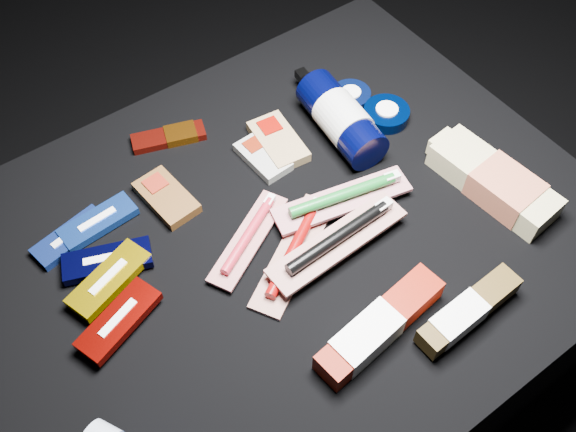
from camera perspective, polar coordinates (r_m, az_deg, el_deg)
ground at (r=1.35m, az=-0.27°, el=-10.96°), size 3.00×3.00×0.00m
cloth_table at (r=1.17m, az=-0.31°, el=-6.91°), size 0.98×0.78×0.40m
luna_bar_0 at (r=1.04m, az=-18.77°, el=-1.77°), size 0.13×0.07×0.02m
luna_bar_1 at (r=1.04m, az=-16.52°, el=-0.50°), size 0.12×0.05×0.02m
luna_bar_2 at (r=1.00m, az=-15.75°, el=-3.83°), size 0.14×0.09×0.02m
luna_bar_3 at (r=0.98m, az=-15.60°, el=-5.45°), size 0.14×0.09×0.02m
luna_bar_4 at (r=0.94m, az=-14.79°, el=-8.95°), size 0.14×0.09×0.02m
clif_bar_0 at (r=1.05m, az=-10.89°, el=1.79°), size 0.07×0.12×0.02m
clif_bar_1 at (r=1.09m, az=-2.37°, el=5.40°), size 0.06×0.10×0.02m
clif_bar_2 at (r=1.11m, az=-1.00°, el=6.81°), size 0.08×0.12×0.02m
power_bar at (r=1.14m, az=-10.21°, el=7.01°), size 0.13×0.08×0.02m
lotion_bottle at (r=1.11m, az=4.74°, el=8.63°), size 0.09×0.24×0.08m
cream_tin_upper at (r=1.19m, az=5.61°, el=10.56°), size 0.07×0.07×0.02m
cream_tin_lower at (r=1.16m, az=8.72°, el=8.96°), size 0.08×0.08×0.03m
bodywash_bottle at (r=1.08m, az=17.93°, el=2.84°), size 0.10×0.23×0.05m
toothbrush_pack_0 at (r=0.97m, az=0.59°, el=-3.02°), size 0.22×0.16×0.02m
toothbrush_pack_1 at (r=0.98m, az=-3.49°, el=-1.76°), size 0.18×0.13×0.02m
toothbrush_pack_2 at (r=1.02m, az=5.01°, el=1.69°), size 0.23×0.10×0.03m
toothbrush_pack_3 at (r=0.96m, az=4.59°, el=-2.01°), size 0.24×0.06×0.03m
toothpaste_carton_red at (r=0.91m, az=7.77°, el=-9.96°), size 0.22×0.07×0.04m
toothpaste_carton_green at (r=0.94m, az=15.46°, el=-8.34°), size 0.18×0.05×0.03m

